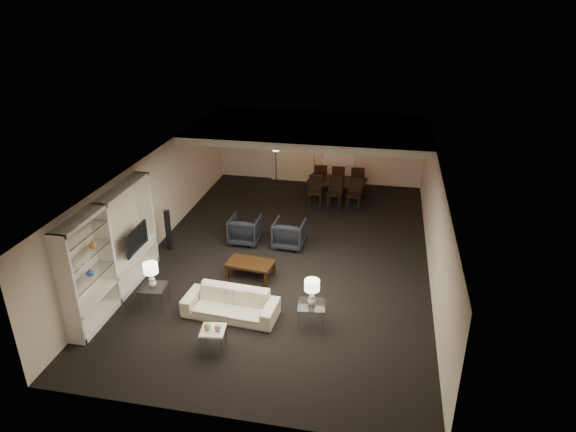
# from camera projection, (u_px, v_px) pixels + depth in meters

# --- Properties ---
(floor) EXTENTS (11.00, 11.00, 0.00)m
(floor) POSITION_uv_depth(u_px,v_px,m) (288.00, 255.00, 13.15)
(floor) COLOR black
(floor) RESTS_ON ground
(ceiling) EXTENTS (7.00, 11.00, 0.02)m
(ceiling) POSITION_uv_depth(u_px,v_px,m) (288.00, 162.00, 12.11)
(ceiling) COLOR silver
(ceiling) RESTS_ON ground
(wall_back) EXTENTS (7.00, 0.02, 2.50)m
(wall_back) POSITION_uv_depth(u_px,v_px,m) (319.00, 147.00, 17.54)
(wall_back) COLOR beige
(wall_back) RESTS_ON ground
(wall_front) EXTENTS (7.00, 0.02, 2.50)m
(wall_front) POSITION_uv_depth(u_px,v_px,m) (217.00, 355.00, 7.72)
(wall_front) COLOR beige
(wall_front) RESTS_ON ground
(wall_left) EXTENTS (0.02, 11.00, 2.50)m
(wall_left) POSITION_uv_depth(u_px,v_px,m) (155.00, 200.00, 13.25)
(wall_left) COLOR beige
(wall_left) RESTS_ON ground
(wall_right) EXTENTS (0.02, 11.00, 2.50)m
(wall_right) POSITION_uv_depth(u_px,v_px,m) (434.00, 222.00, 12.02)
(wall_right) COLOR beige
(wall_right) RESTS_ON ground
(ceiling_soffit) EXTENTS (7.00, 4.00, 0.20)m
(ceiling_soffit) POSITION_uv_depth(u_px,v_px,m) (311.00, 129.00, 15.28)
(ceiling_soffit) COLOR silver
(ceiling_soffit) RESTS_ON ceiling
(curtains) EXTENTS (1.50, 0.12, 2.40)m
(curtains) POSITION_uv_depth(u_px,v_px,m) (293.00, 147.00, 17.65)
(curtains) COLOR beige
(curtains) RESTS_ON wall_back
(door) EXTENTS (0.90, 0.05, 2.10)m
(door) POSITION_uv_depth(u_px,v_px,m) (339.00, 154.00, 17.48)
(door) COLOR silver
(door) RESTS_ON wall_back
(painting) EXTENTS (0.95, 0.04, 0.65)m
(painting) POSITION_uv_depth(u_px,v_px,m) (382.00, 142.00, 17.01)
(painting) COLOR #142D38
(painting) RESTS_ON wall_back
(media_unit) EXTENTS (0.38, 3.40, 2.35)m
(media_unit) POSITION_uv_depth(u_px,v_px,m) (112.00, 250.00, 10.92)
(media_unit) COLOR white
(media_unit) RESTS_ON wall_left
(pendant_light) EXTENTS (0.52, 0.52, 0.24)m
(pendant_light) POSITION_uv_depth(u_px,v_px,m) (320.00, 145.00, 15.43)
(pendant_light) COLOR #D8591E
(pendant_light) RESTS_ON ceiling_soffit
(sofa) EXTENTS (2.02, 0.92, 0.57)m
(sofa) POSITION_uv_depth(u_px,v_px,m) (230.00, 304.00, 10.64)
(sofa) COLOR beige
(sofa) RESTS_ON floor
(coffee_table) EXTENTS (1.15, 0.76, 0.39)m
(coffee_table) POSITION_uv_depth(u_px,v_px,m) (251.00, 269.00, 12.11)
(coffee_table) COLOR black
(coffee_table) RESTS_ON floor
(armchair_left) EXTENTS (0.79, 0.81, 0.73)m
(armchair_left) POSITION_uv_depth(u_px,v_px,m) (245.00, 230.00, 13.66)
(armchair_left) COLOR black
(armchair_left) RESTS_ON floor
(armchair_right) EXTENTS (0.82, 0.84, 0.73)m
(armchair_right) POSITION_uv_depth(u_px,v_px,m) (289.00, 234.00, 13.45)
(armchair_right) COLOR black
(armchair_right) RESTS_ON floor
(side_table_left) EXTENTS (0.59, 0.59, 0.50)m
(side_table_left) POSITION_uv_depth(u_px,v_px,m) (154.00, 297.00, 10.96)
(side_table_left) COLOR silver
(side_table_left) RESTS_ON floor
(side_table_right) EXTENTS (0.60, 0.60, 0.50)m
(side_table_right) POSITION_uv_depth(u_px,v_px,m) (311.00, 315.00, 10.36)
(side_table_right) COLOR white
(side_table_right) RESTS_ON floor
(table_lamp_left) EXTENTS (0.31, 0.31, 0.56)m
(table_lamp_left) POSITION_uv_depth(u_px,v_px,m) (151.00, 275.00, 10.74)
(table_lamp_left) COLOR beige
(table_lamp_left) RESTS_ON side_table_left
(table_lamp_right) EXTENTS (0.32, 0.32, 0.56)m
(table_lamp_right) POSITION_uv_depth(u_px,v_px,m) (312.00, 292.00, 10.14)
(table_lamp_right) COLOR beige
(table_lamp_right) RESTS_ON side_table_right
(marble_table) EXTENTS (0.50, 0.50, 0.45)m
(marble_table) POSITION_uv_depth(u_px,v_px,m) (214.00, 339.00, 9.69)
(marble_table) COLOR white
(marble_table) RESTS_ON floor
(gold_gourd_a) EXTENTS (0.14, 0.14, 0.14)m
(gold_gourd_a) POSITION_uv_depth(u_px,v_px,m) (208.00, 326.00, 9.58)
(gold_gourd_a) COLOR #D1BC6F
(gold_gourd_a) RESTS_ON marble_table
(gold_gourd_b) EXTENTS (0.13, 0.13, 0.13)m
(gold_gourd_b) POSITION_uv_depth(u_px,v_px,m) (218.00, 327.00, 9.55)
(gold_gourd_b) COLOR tan
(gold_gourd_b) RESTS_ON marble_table
(television) EXTENTS (0.97, 0.13, 0.56)m
(television) POSITION_uv_depth(u_px,v_px,m) (133.00, 239.00, 11.73)
(television) COLOR black
(television) RESTS_ON media_unit
(vase_blue) EXTENTS (0.16, 0.16, 0.17)m
(vase_blue) POSITION_uv_depth(u_px,v_px,m) (90.00, 272.00, 10.15)
(vase_blue) COLOR #2755A9
(vase_blue) RESTS_ON media_unit
(vase_amber) EXTENTS (0.17, 0.17, 0.17)m
(vase_amber) POSITION_uv_depth(u_px,v_px,m) (93.00, 244.00, 10.15)
(vase_amber) COLOR #C57E41
(vase_amber) RESTS_ON media_unit
(floor_speaker) EXTENTS (0.14, 0.14, 1.10)m
(floor_speaker) POSITION_uv_depth(u_px,v_px,m) (168.00, 230.00, 13.23)
(floor_speaker) COLOR black
(floor_speaker) RESTS_ON floor
(dining_table) EXTENTS (1.92, 1.19, 0.64)m
(dining_table) POSITION_uv_depth(u_px,v_px,m) (336.00, 190.00, 16.41)
(dining_table) COLOR black
(dining_table) RESTS_ON floor
(chair_nl) EXTENTS (0.47, 0.47, 0.95)m
(chair_nl) POSITION_uv_depth(u_px,v_px,m) (315.00, 191.00, 15.87)
(chair_nl) COLOR black
(chair_nl) RESTS_ON floor
(chair_nm) EXTENTS (0.46, 0.46, 0.95)m
(chair_nm) POSITION_uv_depth(u_px,v_px,m) (334.00, 193.00, 15.77)
(chair_nm) COLOR black
(chair_nm) RESTS_ON floor
(chair_nr) EXTENTS (0.48, 0.48, 0.95)m
(chair_nr) POSITION_uv_depth(u_px,v_px,m) (354.00, 194.00, 15.66)
(chair_nr) COLOR black
(chair_nr) RESTS_ON floor
(chair_fl) EXTENTS (0.48, 0.48, 0.95)m
(chair_fl) POSITION_uv_depth(u_px,v_px,m) (321.00, 177.00, 17.03)
(chair_fl) COLOR black
(chair_fl) RESTS_ON floor
(chair_fm) EXTENTS (0.46, 0.46, 0.95)m
(chair_fm) POSITION_uv_depth(u_px,v_px,m) (339.00, 178.00, 16.93)
(chair_fm) COLOR black
(chair_fm) RESTS_ON floor
(chair_fr) EXTENTS (0.49, 0.49, 0.95)m
(chair_fr) POSITION_uv_depth(u_px,v_px,m) (357.00, 180.00, 16.82)
(chair_fr) COLOR black
(chair_fr) RESTS_ON floor
(floor_lamp) EXTENTS (0.26, 0.26, 1.44)m
(floor_lamp) POSITION_uv_depth(u_px,v_px,m) (276.00, 166.00, 17.34)
(floor_lamp) COLOR black
(floor_lamp) RESTS_ON floor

